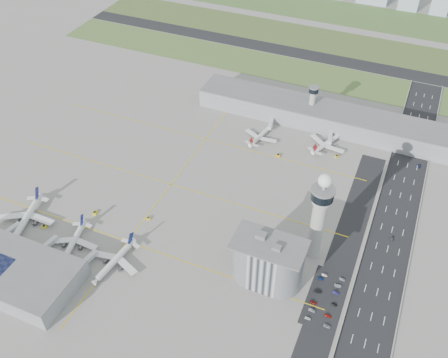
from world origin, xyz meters
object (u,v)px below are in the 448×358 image
at_px(tug_0, 44,227).
at_px(car_lot_6, 327,326).
at_px(car_lot_2, 313,303).
at_px(car_lot_8, 334,304).
at_px(car_lot_11, 342,279).
at_px(jet_bridge_near_1, 40,252).
at_px(car_hw_1, 392,239).
at_px(tug_4, 278,155).
at_px(jet_bridge_near_2, 81,268).
at_px(car_lot_7, 328,316).
at_px(airplane_far_b, 328,141).
at_px(car_lot_10, 338,286).
at_px(car_lot_4, 320,278).
at_px(jet_bridge_far_1, 330,134).
at_px(car_lot_5, 324,275).
at_px(tug_1, 95,213).
at_px(car_lot_0, 308,318).
at_px(car_hw_2, 419,166).
at_px(airplane_far_a, 261,133).
at_px(airplane_near_a, 25,216).
at_px(admin_building, 268,262).
at_px(airplane_near_b, 72,241).
at_px(tug_2, 131,243).
at_px(jet_bridge_far_0, 272,120).
at_px(airplane_near_c, 113,259).
at_px(control_tower, 319,213).
at_px(secondary_tower, 312,101).
at_px(car_lot_3, 318,291).
at_px(car_hw_4, 408,119).
at_px(jet_bridge_near_0, 2,238).
at_px(tug_3, 148,218).
at_px(car_lot_1, 312,310).

relative_size(tug_0, car_lot_6, 0.81).
xyz_separation_m(tug_0, car_lot_2, (179.27, 12.81, -0.41)).
xyz_separation_m(car_lot_8, car_lot_11, (0.13, 19.22, -0.00)).
height_order(jet_bridge_near_1, car_hw_1, jet_bridge_near_1).
xyz_separation_m(tug_4, car_hw_1, (94.97, -52.79, -0.32)).
height_order(jet_bridge_near_2, car_lot_7, jet_bridge_near_2).
distance_m(airplane_far_b, car_lot_10, 136.84).
bearing_deg(car_lot_4, tug_4, 29.28).
height_order(car_lot_4, car_lot_10, car_lot_4).
bearing_deg(airplane_far_b, car_lot_10, -140.04).
bearing_deg(jet_bridge_far_1, car_lot_7, 3.76).
bearing_deg(jet_bridge_near_1, car_lot_5, -61.90).
bearing_deg(car_lot_10, car_hw_1, -33.50).
relative_size(tug_1, car_lot_0, 0.97).
relative_size(jet_bridge_near_1, car_lot_4, 3.62).
bearing_deg(car_hw_2, airplane_far_a, -174.58).
relative_size(airplane_far_b, car_hw_1, 9.80).
relative_size(airplane_near_a, car_lot_5, 13.17).
height_order(admin_building, airplane_near_b, admin_building).
relative_size(jet_bridge_far_1, car_lot_2, 3.38).
xyz_separation_m(tug_0, tug_2, (59.91, 10.37, 0.05)).
height_order(jet_bridge_far_0, car_hw_2, jet_bridge_far_0).
xyz_separation_m(airplane_near_c, car_hw_1, (153.02, 88.69, -4.97)).
height_order(control_tower, car_hw_1, control_tower).
distance_m(airplane_near_b, airplane_near_c, 32.16).
height_order(secondary_tower, car_lot_7, secondary_tower).
bearing_deg(tug_1, airplane_near_a, 14.90).
distance_m(tug_2, car_lot_7, 129.30).
relative_size(tug_4, car_lot_8, 1.00).
distance_m(airplane_far_b, car_lot_7, 158.22).
xyz_separation_m(tug_0, car_lot_3, (179.72, 21.55, -0.34)).
height_order(jet_bridge_far_0, car_lot_10, jet_bridge_far_0).
relative_size(airplane_near_b, car_hw_4, 10.86).
distance_m(secondary_tower, tug_2, 193.37).
relative_size(admin_building, car_lot_5, 12.21).
height_order(jet_bridge_far_1, tug_0, jet_bridge_far_1).
bearing_deg(jet_bridge_near_1, admin_building, -63.88).
distance_m(tug_2, car_lot_11, 133.32).
relative_size(jet_bridge_near_2, car_lot_3, 3.15).
bearing_deg(car_lot_0, jet_bridge_far_1, 11.13).
height_order(car_lot_2, car_lot_4, car_lot_4).
bearing_deg(car_lot_7, airplane_near_a, 90.79).
distance_m(car_lot_2, car_hw_1, 75.25).
distance_m(jet_bridge_near_0, jet_bridge_near_2, 60.00).
relative_size(jet_bridge_far_1, tug_3, 4.89).
bearing_deg(car_lot_6, tug_2, 90.85).
bearing_deg(car_lot_1, tug_2, 94.47).
bearing_deg(car_lot_7, jet_bridge_near_1, 97.37).
distance_m(control_tower, airplane_far_b, 117.18).
distance_m(airplane_far_b, car_lot_1, 156.30).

